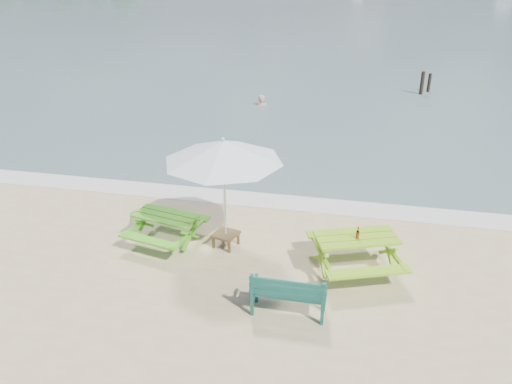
% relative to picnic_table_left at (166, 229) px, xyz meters
% --- Properties ---
extents(foam_strip, '(22.00, 0.90, 0.01)m').
position_rel_picnic_table_left_xyz_m(foam_strip, '(2.32, 2.59, -0.33)').
color(foam_strip, silver).
rests_on(foam_strip, ground).
extents(picnic_table_left, '(1.77, 1.89, 0.70)m').
position_rel_picnic_table_left_xyz_m(picnic_table_left, '(0.00, 0.00, 0.00)').
color(picnic_table_left, '#47A719').
rests_on(picnic_table_left, ground).
extents(picnic_table_right, '(2.21, 2.32, 0.80)m').
position_rel_picnic_table_left_xyz_m(picnic_table_right, '(4.27, -0.27, 0.05)').
color(picnic_table_right, '#7DB31B').
rests_on(picnic_table_right, ground).
extents(park_bench, '(1.38, 0.47, 0.85)m').
position_rel_picnic_table_left_xyz_m(park_bench, '(3.12, -1.96, -0.07)').
color(park_bench, '#10443A').
rests_on(park_bench, ground).
extents(side_table, '(0.63, 0.63, 0.33)m').
position_rel_picnic_table_left_xyz_m(side_table, '(1.38, 0.09, -0.16)').
color(side_table, brown).
rests_on(side_table, ground).
extents(patio_umbrella, '(3.17, 3.17, 2.55)m').
position_rel_picnic_table_left_xyz_m(patio_umbrella, '(1.38, 0.09, 1.98)').
color(patio_umbrella, silver).
rests_on(patio_umbrella, ground).
extents(beer_bottle, '(0.07, 0.07, 0.26)m').
position_rel_picnic_table_left_xyz_m(beer_bottle, '(4.28, -0.34, 0.55)').
color(beer_bottle, brown).
rests_on(beer_bottle, picnic_table_right).
extents(swimmer, '(0.71, 0.51, 1.81)m').
position_rel_picnic_table_left_xyz_m(swimmer, '(-0.17, 12.07, -0.77)').
color(swimmer, tan).
rests_on(swimmer, ground).
extents(mooring_pilings, '(0.57, 0.77, 1.30)m').
position_rel_picnic_table_left_xyz_m(mooring_pilings, '(7.13, 15.80, 0.07)').
color(mooring_pilings, black).
rests_on(mooring_pilings, ground).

